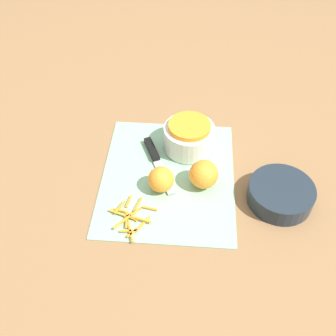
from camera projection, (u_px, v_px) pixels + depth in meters
ground_plane at (168, 177)px, 1.07m from camera, size 4.00×4.00×0.00m
cutting_board at (168, 176)px, 1.07m from camera, size 0.43×0.36×0.01m
bowl_speckled at (189, 136)px, 1.12m from camera, size 0.14×0.14×0.09m
bowl_dark at (281, 194)px, 1.00m from camera, size 0.17×0.17×0.05m
knife at (154, 155)px, 1.11m from camera, size 0.20×0.11×0.02m
orange_left at (204, 174)px, 1.02m from camera, size 0.08×0.08×0.08m
orange_right at (161, 179)px, 1.02m from camera, size 0.07×0.07×0.07m
peel_pile at (131, 217)px, 0.97m from camera, size 0.14×0.12×0.01m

